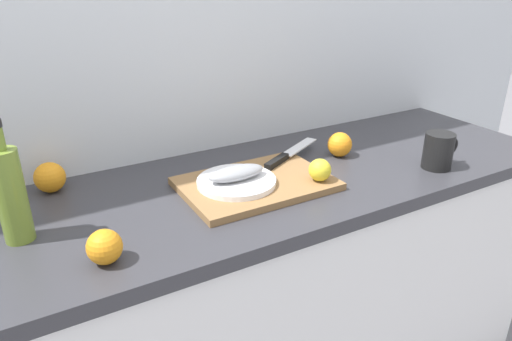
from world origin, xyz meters
name	(u,v)px	position (x,y,z in m)	size (l,w,h in m)	color
back_wall	(202,41)	(0.00, 0.33, 1.25)	(3.20, 0.05, 2.50)	silver
kitchen_counter	(254,308)	(0.00, 0.00, 0.45)	(2.00, 0.60, 0.90)	white
cutting_board	(256,184)	(-0.01, -0.03, 0.91)	(0.41, 0.28, 0.02)	olive
white_plate	(236,182)	(-0.07, -0.02, 0.93)	(0.22, 0.22, 0.01)	white
fish_fillet	(236,173)	(-0.07, -0.02, 0.95)	(0.16, 0.07, 0.04)	gray
chef_knife	(285,156)	(0.15, 0.07, 0.93)	(0.27, 0.16, 0.02)	silver
lemon_0	(320,170)	(0.14, -0.12, 0.95)	(0.06, 0.06, 0.06)	yellow
olive_oil_bottle	(10,193)	(-0.61, 0.00, 1.02)	(0.06, 0.06, 0.28)	olive
coffee_mug_1	(439,151)	(0.54, -0.18, 0.96)	(0.13, 0.09, 0.11)	black
orange_0	(104,247)	(-0.46, -0.19, 0.94)	(0.07, 0.07, 0.07)	orange
orange_1	(340,144)	(0.34, 0.04, 0.94)	(0.08, 0.08, 0.08)	orange
orange_2	(50,177)	(-0.51, 0.23, 0.94)	(0.08, 0.08, 0.08)	orange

